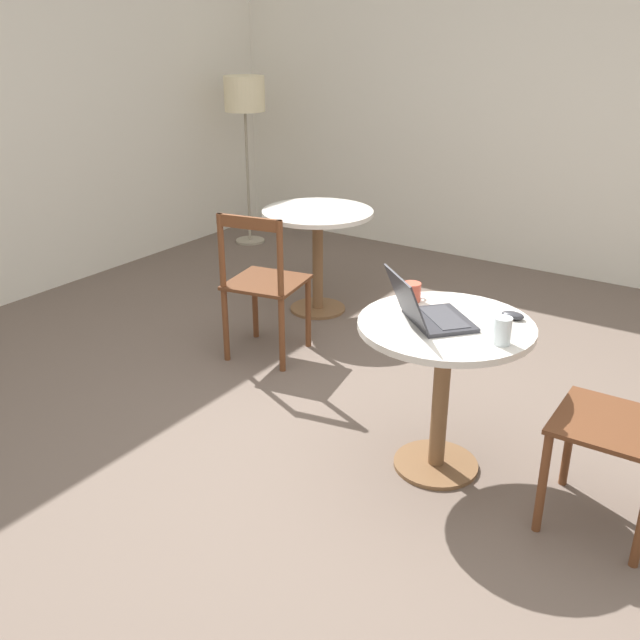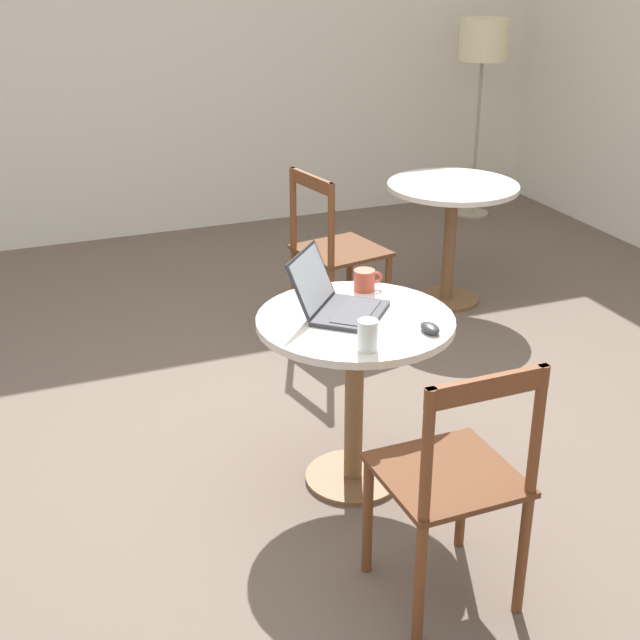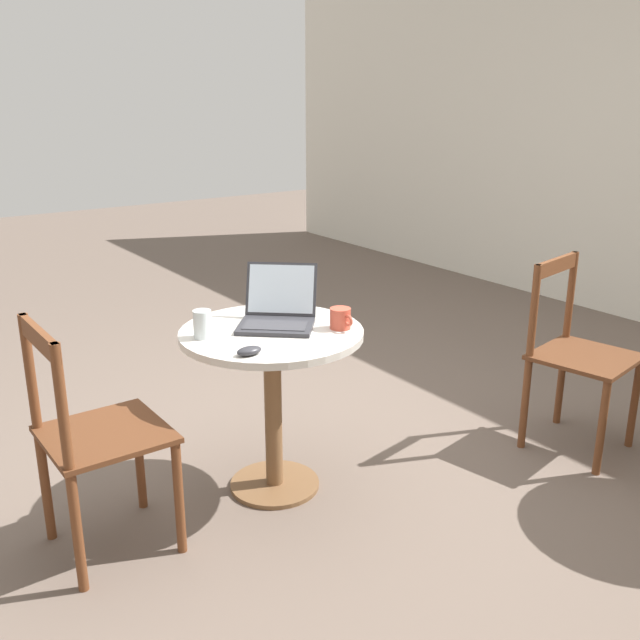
{
  "view_description": "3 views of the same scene",
  "coord_description": "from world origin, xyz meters",
  "px_view_note": "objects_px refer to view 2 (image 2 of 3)",
  "views": [
    {
      "loc": [
        -2.46,
        -1.4,
        1.92
      ],
      "look_at": [
        -0.03,
        0.23,
        0.68
      ],
      "focal_mm": 40.0,
      "sensor_mm": 36.0,
      "label": 1
    },
    {
      "loc": [
        -1.12,
        -3.1,
        2.09
      ],
      "look_at": [
        0.12,
        -0.02,
        0.61
      ],
      "focal_mm": 50.0,
      "sensor_mm": 36.0,
      "label": 2
    },
    {
      "loc": [
        2.53,
        -1.73,
        1.66
      ],
      "look_at": [
        0.06,
        0.03,
        0.68
      ],
      "focal_mm": 40.0,
      "sensor_mm": 36.0,
      "label": 3
    }
  ],
  "objects_px": {
    "cafe_table_mid": "(452,210)",
    "mug": "(365,280)",
    "chair_mid_left": "(334,253)",
    "mouse": "(430,328)",
    "laptop": "(338,302)",
    "chair_near_front": "(454,483)",
    "cafe_table_near": "(355,355)",
    "drinking_glass": "(368,335)",
    "floor_lamp": "(483,48)"
  },
  "relations": [
    {
      "from": "drinking_glass",
      "to": "chair_mid_left",
      "type": "bearing_deg",
      "value": 71.03
    },
    {
      "from": "cafe_table_mid",
      "to": "chair_mid_left",
      "type": "height_order",
      "value": "chair_mid_left"
    },
    {
      "from": "chair_near_front",
      "to": "mouse",
      "type": "height_order",
      "value": "chair_near_front"
    },
    {
      "from": "laptop",
      "to": "drinking_glass",
      "type": "xyz_separation_m",
      "value": [
        -0.03,
        -0.33,
        0.01
      ]
    },
    {
      "from": "cafe_table_near",
      "to": "mug",
      "type": "height_order",
      "value": "mug"
    },
    {
      "from": "cafe_table_near",
      "to": "cafe_table_mid",
      "type": "bearing_deg",
      "value": 49.85
    },
    {
      "from": "cafe_table_near",
      "to": "mouse",
      "type": "xyz_separation_m",
      "value": [
        0.2,
        -0.22,
        0.17
      ]
    },
    {
      "from": "cafe_table_mid",
      "to": "mouse",
      "type": "distance_m",
      "value": 2.08
    },
    {
      "from": "mug",
      "to": "cafe_table_near",
      "type": "bearing_deg",
      "value": -121.47
    },
    {
      "from": "cafe_table_near",
      "to": "mouse",
      "type": "distance_m",
      "value": 0.34
    },
    {
      "from": "laptop",
      "to": "drinking_glass",
      "type": "bearing_deg",
      "value": -94.81
    },
    {
      "from": "cafe_table_near",
      "to": "chair_near_front",
      "type": "distance_m",
      "value": 0.77
    },
    {
      "from": "mug",
      "to": "cafe_table_mid",
      "type": "bearing_deg",
      "value": 48.43
    },
    {
      "from": "chair_mid_left",
      "to": "mug",
      "type": "distance_m",
      "value": 1.24
    },
    {
      "from": "chair_mid_left",
      "to": "floor_lamp",
      "type": "relative_size",
      "value": 0.62
    },
    {
      "from": "floor_lamp",
      "to": "laptop",
      "type": "relative_size",
      "value": 3.33
    },
    {
      "from": "chair_near_front",
      "to": "drinking_glass",
      "type": "relative_size",
      "value": 8.11
    },
    {
      "from": "cafe_table_mid",
      "to": "chair_near_front",
      "type": "xyz_separation_m",
      "value": [
        -1.29,
        -2.31,
        -0.1
      ]
    },
    {
      "from": "cafe_table_near",
      "to": "drinking_glass",
      "type": "relative_size",
      "value": 6.73
    },
    {
      "from": "mouse",
      "to": "mug",
      "type": "bearing_deg",
      "value": 96.25
    },
    {
      "from": "chair_mid_left",
      "to": "laptop",
      "type": "xyz_separation_m",
      "value": [
        -0.54,
        -1.33,
        0.31
      ]
    },
    {
      "from": "mouse",
      "to": "laptop",
      "type": "bearing_deg",
      "value": 131.31
    },
    {
      "from": "chair_near_front",
      "to": "laptop",
      "type": "bearing_deg",
      "value": 93.76
    },
    {
      "from": "floor_lamp",
      "to": "drinking_glass",
      "type": "height_order",
      "value": "floor_lamp"
    },
    {
      "from": "chair_mid_left",
      "to": "floor_lamp",
      "type": "xyz_separation_m",
      "value": [
        1.86,
        1.63,
        0.8
      ]
    },
    {
      "from": "laptop",
      "to": "mouse",
      "type": "height_order",
      "value": "laptop"
    },
    {
      "from": "floor_lamp",
      "to": "mouse",
      "type": "distance_m",
      "value": 3.92
    },
    {
      "from": "cafe_table_mid",
      "to": "chair_near_front",
      "type": "height_order",
      "value": "chair_near_front"
    },
    {
      "from": "mug",
      "to": "chair_mid_left",
      "type": "bearing_deg",
      "value": 73.16
    },
    {
      "from": "chair_mid_left",
      "to": "laptop",
      "type": "bearing_deg",
      "value": -112.24
    },
    {
      "from": "chair_near_front",
      "to": "floor_lamp",
      "type": "height_order",
      "value": "floor_lamp"
    },
    {
      "from": "chair_near_front",
      "to": "floor_lamp",
      "type": "distance_m",
      "value": 4.52
    },
    {
      "from": "cafe_table_mid",
      "to": "laptop",
      "type": "relative_size",
      "value": 1.71
    },
    {
      "from": "mug",
      "to": "laptop",
      "type": "bearing_deg",
      "value": -137.16
    },
    {
      "from": "floor_lamp",
      "to": "cafe_table_mid",
      "type": "bearing_deg",
      "value": -125.5
    },
    {
      "from": "chair_near_front",
      "to": "mouse",
      "type": "distance_m",
      "value": 0.64
    },
    {
      "from": "laptop",
      "to": "cafe_table_mid",
      "type": "bearing_deg",
      "value": 47.69
    },
    {
      "from": "cafe_table_mid",
      "to": "mug",
      "type": "xyz_separation_m",
      "value": [
        -1.15,
        -1.3,
        0.2
      ]
    },
    {
      "from": "cafe_table_near",
      "to": "drinking_glass",
      "type": "xyz_separation_m",
      "value": [
        -0.08,
        -0.27,
        0.21
      ]
    },
    {
      "from": "cafe_table_near",
      "to": "chair_near_front",
      "type": "height_order",
      "value": "chair_near_front"
    },
    {
      "from": "floor_lamp",
      "to": "laptop",
      "type": "bearing_deg",
      "value": -129.08
    },
    {
      "from": "cafe_table_near",
      "to": "floor_lamp",
      "type": "height_order",
      "value": "floor_lamp"
    },
    {
      "from": "cafe_table_near",
      "to": "cafe_table_mid",
      "type": "distance_m",
      "value": 2.02
    },
    {
      "from": "laptop",
      "to": "drinking_glass",
      "type": "distance_m",
      "value": 0.33
    },
    {
      "from": "mouse",
      "to": "cafe_table_mid",
      "type": "bearing_deg",
      "value": 58.0
    },
    {
      "from": "cafe_table_near",
      "to": "chair_near_front",
      "type": "bearing_deg",
      "value": -89.48
    },
    {
      "from": "cafe_table_mid",
      "to": "floor_lamp",
      "type": "bearing_deg",
      "value": 54.5
    },
    {
      "from": "cafe_table_mid",
      "to": "floor_lamp",
      "type": "distance_m",
      "value": 1.94
    },
    {
      "from": "cafe_table_near",
      "to": "chair_mid_left",
      "type": "xyz_separation_m",
      "value": [
        0.5,
        1.39,
        -0.1
      ]
    },
    {
      "from": "mouse",
      "to": "mug",
      "type": "relative_size",
      "value": 0.81
    }
  ]
}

